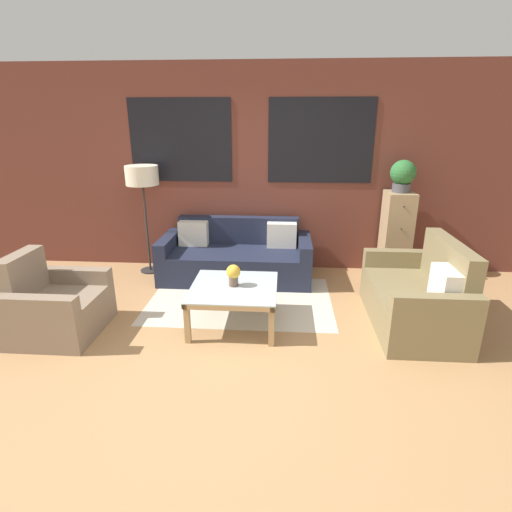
{
  "coord_description": "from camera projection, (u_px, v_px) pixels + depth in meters",
  "views": [
    {
      "loc": [
        0.48,
        -3.18,
        2.08
      ],
      "look_at": [
        0.16,
        1.26,
        0.55
      ],
      "focal_mm": 28.0,
      "sensor_mm": 36.0,
      "label": 1
    }
  ],
  "objects": [
    {
      "name": "potted_plant",
      "position": [
        403.0,
        175.0,
        5.14
      ],
      "size": [
        0.32,
        0.32,
        0.41
      ],
      "color": "#47474C",
      "rests_on": "drawer_cabinet"
    },
    {
      "name": "ground_plane",
      "position": [
        229.0,
        355.0,
        3.7
      ],
      "size": [
        16.0,
        16.0,
        0.0
      ],
      "primitive_type": "plane",
      "color": "#AD7F51"
    },
    {
      "name": "settee_vintage",
      "position": [
        418.0,
        298.0,
        4.16
      ],
      "size": [
        0.8,
        1.42,
        0.92
      ],
      "color": "olive",
      "rests_on": "ground_plane"
    },
    {
      "name": "flower_vase",
      "position": [
        233.0,
        274.0,
        4.11
      ],
      "size": [
        0.15,
        0.15,
        0.23
      ],
      "color": "brown",
      "rests_on": "coffee_table"
    },
    {
      "name": "couch_dark",
      "position": [
        236.0,
        258.0,
        5.46
      ],
      "size": [
        2.01,
        0.88,
        0.78
      ],
      "color": "#1E2338",
      "rests_on": "ground_plane"
    },
    {
      "name": "floor_lamp",
      "position": [
        142.0,
        179.0,
        5.34
      ],
      "size": [
        0.44,
        0.44,
        1.5
      ],
      "color": "#2D2D2D",
      "rests_on": "ground_plane"
    },
    {
      "name": "armchair_corner",
      "position": [
        56.0,
        307.0,
        4.03
      ],
      "size": [
        0.8,
        0.87,
        0.84
      ],
      "color": "#84705B",
      "rests_on": "ground_plane"
    },
    {
      "name": "drawer_cabinet",
      "position": [
        396.0,
        235.0,
        5.41
      ],
      "size": [
        0.36,
        0.44,
        1.17
      ],
      "color": "tan",
      "rests_on": "ground_plane"
    },
    {
      "name": "rug",
      "position": [
        241.0,
        300.0,
        4.84
      ],
      "size": [
        2.18,
        1.47,
        0.0
      ],
      "color": "beige",
      "rests_on": "ground_plane"
    },
    {
      "name": "wall_back_brick",
      "position": [
        250.0,
        170.0,
        5.55
      ],
      "size": [
        8.4,
        0.09,
        2.8
      ],
      "color": "brown",
      "rests_on": "ground_plane"
    },
    {
      "name": "coffee_table",
      "position": [
        234.0,
        292.0,
        4.16
      ],
      "size": [
        0.89,
        0.89,
        0.43
      ],
      "color": "silver",
      "rests_on": "ground_plane"
    }
  ]
}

